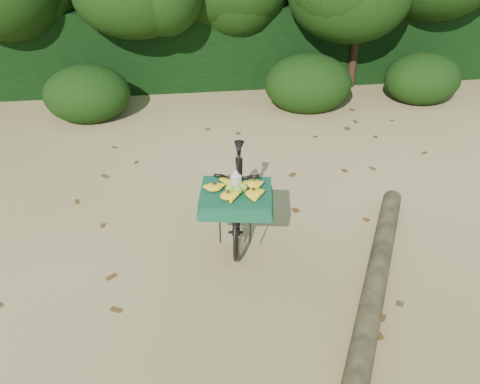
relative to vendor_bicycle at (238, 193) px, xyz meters
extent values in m
plane|color=tan|center=(0.51, -0.09, -0.61)|extent=(80.00, 80.00, 0.00)
imported|color=black|center=(0.00, 0.02, -0.02)|extent=(0.88, 2.03, 1.18)
cube|color=black|center=(-0.10, -0.57, 0.36)|extent=(0.51, 0.58, 0.03)
cube|color=#144B32|center=(-0.10, -0.57, 0.38)|extent=(0.96, 0.84, 0.01)
ellipsoid|color=olive|center=(-0.01, -0.58, 0.44)|extent=(0.11, 0.09, 0.12)
ellipsoid|color=olive|center=(-0.06, -0.51, 0.44)|extent=(0.11, 0.09, 0.12)
ellipsoid|color=olive|center=(-0.15, -0.52, 0.44)|extent=(0.11, 0.09, 0.12)
ellipsoid|color=olive|center=(-0.17, -0.60, 0.44)|extent=(0.11, 0.09, 0.12)
ellipsoid|color=olive|center=(-0.08, -0.64, 0.44)|extent=(0.11, 0.09, 0.12)
cylinder|color=#EAE5C6|center=(-0.09, -0.56, 0.50)|extent=(0.14, 0.14, 0.18)
cylinder|color=brown|center=(1.54, -1.27, -0.48)|extent=(1.87, 3.31, 0.26)
cube|color=black|center=(0.51, 6.21, 0.29)|extent=(26.00, 1.80, 1.80)
camera|label=1|loc=(-0.71, -5.67, 3.60)|focal=38.00mm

